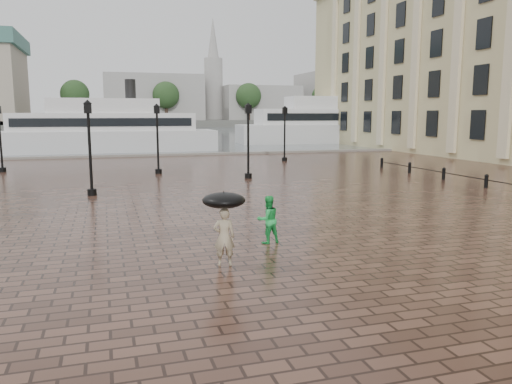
# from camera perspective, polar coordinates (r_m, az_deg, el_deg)

# --- Properties ---
(ground) EXTENTS (300.00, 300.00, 0.00)m
(ground) POSITION_cam_1_polar(r_m,az_deg,el_deg) (16.42, 2.50, -4.75)
(ground) COLOR #362118
(ground) RESTS_ON ground
(harbour_water) EXTENTS (240.00, 240.00, 0.00)m
(harbour_water) POSITION_cam_1_polar(r_m,az_deg,el_deg) (107.25, -14.09, 6.57)
(harbour_water) COLOR #495359
(harbour_water) RESTS_ON ground
(quay_edge) EXTENTS (80.00, 0.60, 0.30)m
(quay_edge) POSITION_cam_1_polar(r_m,az_deg,el_deg) (47.50, -10.40, 4.08)
(quay_edge) COLOR slate
(quay_edge) RESTS_ON ground
(far_shore) EXTENTS (300.00, 60.00, 2.00)m
(far_shore) POSITION_cam_1_polar(r_m,az_deg,el_deg) (175.15, -15.24, 7.65)
(far_shore) COLOR #4C4C47
(far_shore) RESTS_ON ground
(distant_skyline) EXTENTS (102.50, 22.00, 33.00)m
(distant_skyline) POSITION_cam_1_polar(r_m,az_deg,el_deg) (173.57, 1.12, 10.74)
(distant_skyline) COLOR #999691
(distant_skyline) RESTS_ON ground
(far_trees) EXTENTS (188.00, 8.00, 13.50)m
(far_trees) POSITION_cam_1_polar(r_m,az_deg,el_deg) (153.24, -15.11, 10.67)
(far_trees) COLOR #2D2119
(far_trees) RESTS_ON ground
(bollard_row) EXTENTS (0.22, 21.22, 0.73)m
(bollard_row) POSITION_cam_1_polar(r_m,az_deg,el_deg) (29.13, 24.83, 1.23)
(bollard_row) COLOR black
(bollard_row) RESTS_ON ground
(street_lamps) EXTENTS (21.44, 14.44, 4.40)m
(street_lamps) POSITION_cam_1_polar(r_m,az_deg,el_deg) (32.89, -10.42, 6.06)
(street_lamps) COLOR black
(street_lamps) RESTS_ON ground
(adult_pedestrian) EXTENTS (0.61, 0.47, 1.51)m
(adult_pedestrian) POSITION_cam_1_polar(r_m,az_deg,el_deg) (12.86, -3.66, -5.15)
(adult_pedestrian) COLOR tan
(adult_pedestrian) RESTS_ON ground
(child_pedestrian) EXTENTS (0.78, 0.66, 1.45)m
(child_pedestrian) POSITION_cam_1_polar(r_m,az_deg,el_deg) (15.06, 1.37, -3.16)
(child_pedestrian) COLOR green
(child_pedestrian) RESTS_ON ground
(ferry_near) EXTENTS (22.65, 5.60, 7.41)m
(ferry_near) POSITION_cam_1_polar(r_m,az_deg,el_deg) (54.01, -16.87, 6.78)
(ferry_near) COLOR silver
(ferry_near) RESTS_ON ground
(ferry_far) EXTENTS (26.15, 7.98, 8.45)m
(ferry_far) POSITION_cam_1_polar(r_m,az_deg,el_deg) (69.09, 8.72, 7.70)
(ferry_far) COLOR silver
(ferry_far) RESTS_ON ground
(umbrella) EXTENTS (1.10, 1.10, 1.09)m
(umbrella) POSITION_cam_1_polar(r_m,az_deg,el_deg) (12.66, -3.70, -0.96)
(umbrella) COLOR black
(umbrella) RESTS_ON ground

